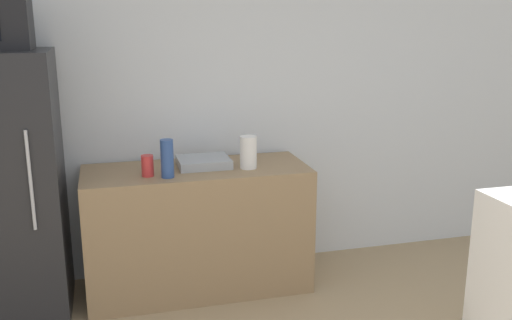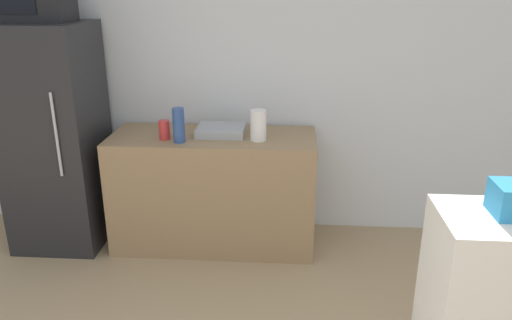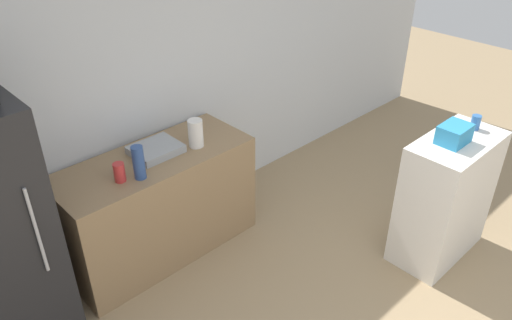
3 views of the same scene
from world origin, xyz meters
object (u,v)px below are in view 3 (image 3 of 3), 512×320
bottle_short (119,172)px  basket (454,134)px  bottle_tall (139,163)px  jar (476,122)px  paper_towel_roll (196,133)px

bottle_short → basket: size_ratio=0.58×
bottle_tall → basket: size_ratio=1.05×
jar → paper_towel_roll: 2.12m
basket → paper_towel_roll: size_ratio=1.07×
bottle_tall → basket: (1.76, -1.38, 0.10)m
bottle_tall → basket: bearing=-38.0°
bottle_tall → paper_towel_roll: 0.56m
bottle_short → paper_towel_roll: size_ratio=0.63×
bottle_tall → bottle_short: (-0.12, 0.06, -0.05)m
jar → paper_towel_roll: (-1.52, 1.47, -0.10)m
bottle_short → jar: (2.20, -1.45, 0.14)m
bottle_short → paper_towel_roll: paper_towel_roll is taller
bottle_short → jar: 2.63m
jar → bottle_tall: bearing=146.3°
bottle_tall → jar: 2.50m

